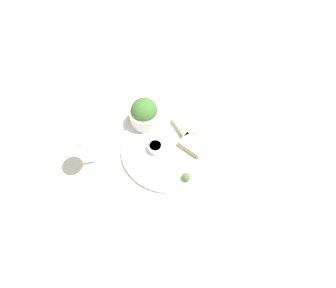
{
  "coord_description": "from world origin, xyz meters",
  "views": [
    {
      "loc": [
        -0.32,
        0.3,
        0.82
      ],
      "look_at": [
        0.0,
        0.0,
        0.03
      ],
      "focal_mm": 28.0,
      "sensor_mm": 36.0,
      "label": 1
    }
  ],
  "objects": [
    {
      "name": "dinner_plate",
      "position": [
        0.0,
        0.0,
        0.01
      ],
      "size": [
        0.33,
        0.33,
        0.01
      ],
      "color": "silver",
      "rests_on": "ground_plane"
    },
    {
      "name": "sauce_ramekin",
      "position": [
        0.02,
        0.04,
        0.03
      ],
      "size": [
        0.05,
        0.05,
        0.03
      ],
      "color": "white",
      "rests_on": "dinner_plate"
    },
    {
      "name": "garnish",
      "position": [
        -0.13,
        0.04,
        0.03
      ],
      "size": [
        0.03,
        0.03,
        0.03
      ],
      "color": "#477533",
      "rests_on": "dinner_plate"
    },
    {
      "name": "ground_plane",
      "position": [
        0.0,
        0.0,
        0.0
      ],
      "size": [
        4.0,
        4.0,
        0.0
      ],
      "primitive_type": "plane",
      "color": "beige"
    },
    {
      "name": "napkin",
      "position": [
        -0.03,
        0.28,
        0.0
      ],
      "size": [
        0.16,
        0.15,
        0.01
      ],
      "color": "beige",
      "rests_on": "ground_plane"
    },
    {
      "name": "cheese_toast_near",
      "position": [
        -0.06,
        -0.06,
        0.03
      ],
      "size": [
        0.1,
        0.07,
        0.03
      ],
      "color": "tan",
      "rests_on": "dinner_plate"
    },
    {
      "name": "cheese_toast_far",
      "position": [
        0.02,
        -0.09,
        0.03
      ],
      "size": [
        0.1,
        0.07,
        0.03
      ],
      "color": "tan",
      "rests_on": "dinner_plate"
    },
    {
      "name": "salad_bowl",
      "position": [
        0.14,
        -0.01,
        0.06
      ],
      "size": [
        0.11,
        0.11,
        0.11
      ],
      "color": "silver",
      "rests_on": "dinner_plate"
    },
    {
      "name": "wine_glass",
      "position": [
        0.13,
        0.22,
        0.14
      ],
      "size": [
        0.07,
        0.07,
        0.19
      ],
      "color": "silver",
      "rests_on": "ground_plane"
    }
  ]
}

